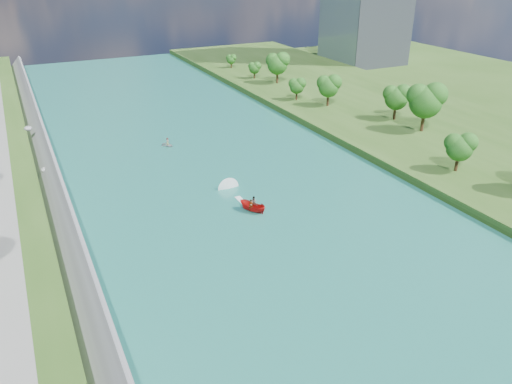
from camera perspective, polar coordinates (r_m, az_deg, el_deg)
ground at (r=64.74m, az=4.13°, el=-6.54°), size 260.00×260.00×0.00m
river_water at (r=80.41m, az=-3.00°, el=0.32°), size 55.00×240.00×0.10m
berm_east at (r=108.03m, az=21.95°, el=5.61°), size 44.00×240.00×1.50m
riprap_bank at (r=73.72m, az=-21.49°, el=-2.56°), size 4.32×236.00×4.52m
riverside_path at (r=73.85m, az=-26.87°, el=-2.03°), size 3.00×200.00×0.10m
trees_east at (r=94.00m, az=21.45°, el=6.55°), size 19.58×141.77×11.63m
motorboat at (r=74.19m, az=-0.88°, el=-1.27°), size 3.60×19.01×2.17m
raft at (r=99.93m, az=-10.05°, el=5.40°), size 2.95×3.27×1.67m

